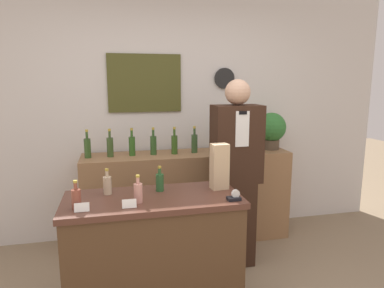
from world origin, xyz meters
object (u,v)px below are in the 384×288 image
(potted_plant, at_px, (271,129))
(shopkeeper, at_px, (236,175))
(tape_dispenser, at_px, (234,197))
(paper_bag, at_px, (219,166))

(potted_plant, bearing_deg, shopkeeper, -136.79)
(shopkeeper, xyz_separation_m, tape_dispenser, (-0.30, -0.78, 0.08))
(potted_plant, xyz_separation_m, paper_bag, (-0.93, -1.09, -0.10))
(shopkeeper, relative_size, tape_dispenser, 19.08)
(potted_plant, relative_size, tape_dispenser, 4.49)
(potted_plant, distance_m, tape_dispenser, 1.65)
(paper_bag, distance_m, tape_dispenser, 0.30)
(shopkeeper, height_order, tape_dispenser, shopkeeper)
(tape_dispenser, bearing_deg, shopkeeper, 69.14)
(paper_bag, bearing_deg, potted_plant, 49.36)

